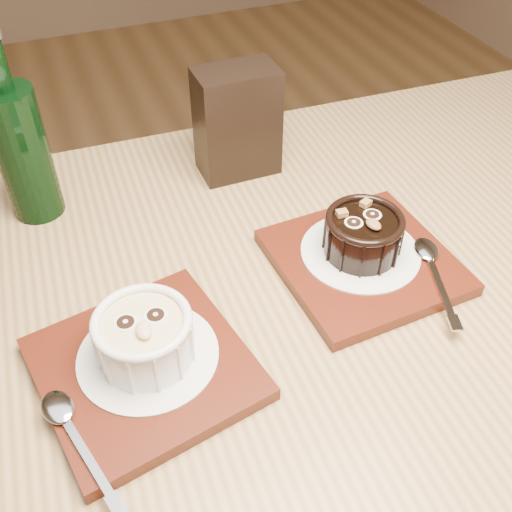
{
  "coord_description": "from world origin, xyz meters",
  "views": [
    {
      "loc": [
        -0.05,
        -0.54,
        1.21
      ],
      "look_at": [
        0.1,
        -0.15,
        0.81
      ],
      "focal_mm": 42.0,
      "sensor_mm": 36.0,
      "label": 1
    }
  ],
  "objects": [
    {
      "name": "tray_left",
      "position": [
        -0.03,
        -0.19,
        0.76
      ],
      "size": [
        0.21,
        0.21,
        0.01
      ],
      "primitive_type": "cube",
      "rotation": [
        0.0,
        0.0,
        0.19
      ],
      "color": "#4F190D",
      "rests_on": "table"
    },
    {
      "name": "spoon_right",
      "position": [
        0.29,
        -0.19,
        0.77
      ],
      "size": [
        0.07,
        0.14,
        0.01
      ],
      "primitive_type": null,
      "rotation": [
        0.0,
        0.0,
        -0.32
      ],
      "color": "silver",
      "rests_on": "tray_right"
    },
    {
      "name": "green_bottle",
      "position": [
        -0.09,
        0.09,
        0.84
      ],
      "size": [
        0.06,
        0.06,
        0.22
      ],
      "color": "black",
      "rests_on": "table"
    },
    {
      "name": "tray_right",
      "position": [
        0.23,
        -0.14,
        0.76
      ],
      "size": [
        0.19,
        0.19,
        0.01
      ],
      "primitive_type": "cube",
      "rotation": [
        0.0,
        0.0,
        0.06
      ],
      "color": "#4F190D",
      "rests_on": "table"
    },
    {
      "name": "table",
      "position": [
        0.11,
        -0.19,
        0.66
      ],
      "size": [
        1.22,
        0.84,
        0.75
      ],
      "rotation": [
        0.0,
        0.0,
        -0.03
      ],
      "color": "olive",
      "rests_on": "ground"
    },
    {
      "name": "condiment_stand",
      "position": [
        0.17,
        0.09,
        0.82
      ],
      "size": [
        0.1,
        0.06,
        0.14
      ],
      "primitive_type": "cube",
      "rotation": [
        0.0,
        0.0,
        0.01
      ],
      "color": "black",
      "rests_on": "table"
    },
    {
      "name": "ramekin_white",
      "position": [
        -0.02,
        -0.19,
        0.79
      ],
      "size": [
        0.09,
        0.09,
        0.05
      ],
      "rotation": [
        0.0,
        0.0,
        -0.05
      ],
      "color": "white",
      "rests_on": "doily_left"
    },
    {
      "name": "spoon_left",
      "position": [
        -0.1,
        -0.25,
        0.77
      ],
      "size": [
        0.06,
        0.14,
        0.01
      ],
      "primitive_type": null,
      "rotation": [
        0.0,
        0.0,
        0.28
      ],
      "color": "silver",
      "rests_on": "tray_left"
    },
    {
      "name": "ramekin_dark",
      "position": [
        0.23,
        -0.13,
        0.79
      ],
      "size": [
        0.08,
        0.08,
        0.05
      ],
      "rotation": [
        0.0,
        0.0,
        0.18
      ],
      "color": "black",
      "rests_on": "doily_right"
    },
    {
      "name": "doily_right",
      "position": [
        0.23,
        -0.13,
        0.77
      ],
      "size": [
        0.13,
        0.13,
        0.0
      ],
      "primitive_type": "cylinder",
      "color": "silver",
      "rests_on": "tray_right"
    },
    {
      "name": "doily_left",
      "position": [
        -0.02,
        -0.19,
        0.77
      ],
      "size": [
        0.13,
        0.13,
        0.0
      ],
      "primitive_type": "cylinder",
      "color": "silver",
      "rests_on": "tray_left"
    }
  ]
}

